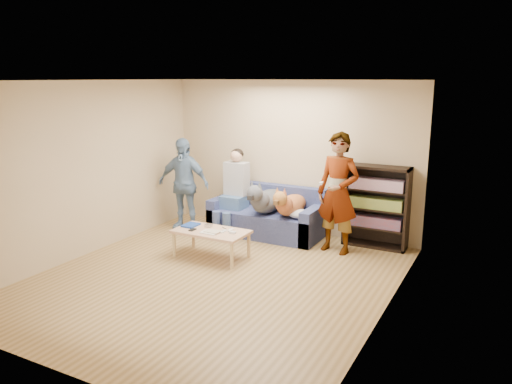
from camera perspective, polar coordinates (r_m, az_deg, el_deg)
The scene contains 27 objects.
ground at distance 6.81m, azimuth -4.78°, elevation -9.84°, with size 5.00×5.00×0.00m, color olive.
ceiling at distance 6.28m, azimuth -5.23°, elevation 12.59°, with size 5.00×5.00×0.00m, color white.
wall_back at distance 8.60m, azimuth 4.05°, elevation 4.00°, with size 4.50×4.50×0.00m, color tan.
wall_front at distance 4.60m, azimuth -22.11°, elevation -4.92°, with size 4.50×4.50×0.00m, color tan.
wall_left at distance 7.85m, azimuth -18.97°, elevation 2.47°, with size 5.00×5.00×0.00m, color tan.
wall_right at distance 5.57m, azimuth 14.91°, elevation -1.37°, with size 5.00×5.00×0.00m, color tan.
blanket at distance 8.05m, azimuth 5.01°, elevation -2.50°, with size 0.39×0.33×0.14m, color silver.
person_standing_right at distance 7.64m, azimuth 9.35°, elevation -0.13°, with size 0.68×0.44×1.85m, color gray.
person_standing_left at distance 8.81m, azimuth -8.30°, elevation 0.90°, with size 0.95×0.40×1.63m, color #6A84A9.
held_controller at distance 7.48m, azimuth 7.46°, elevation 1.01°, with size 0.04×0.13×0.03m, color silver.
notebook_blue at distance 7.70m, azimuth -7.46°, elevation -3.77°, with size 0.20×0.26×0.03m, color #1A3C93.
papers at distance 7.34m, azimuth -5.25°, elevation -4.60°, with size 0.26×0.20×0.01m, color silver.
magazine at distance 7.34m, azimuth -4.97°, elevation -4.49°, with size 0.22×0.17×0.01m, color #C3B59C.
camera_silver at distance 7.60m, azimuth -5.43°, elevation -3.85°, with size 0.11×0.06×0.05m, color #BBBCC0.
controller_a at distance 7.38m, azimuth -2.90°, elevation -4.39°, with size 0.04×0.13×0.03m, color white.
controller_b at distance 7.28m, azimuth -2.68°, elevation -4.65°, with size 0.09×0.06×0.03m, color silver.
headphone_cup_a at distance 7.33m, azimuth -3.92°, elevation -4.59°, with size 0.07×0.07×0.02m, color silver.
headphone_cup_b at distance 7.39m, azimuth -3.60°, elevation -4.42°, with size 0.07×0.07×0.02m, color silver.
pen_orange at distance 7.33m, azimuth -5.97°, elevation -4.67°, with size 0.01×0.01×0.14m, color orange.
pen_black at distance 7.53m, azimuth -3.64°, elevation -4.14°, with size 0.01×0.01×0.14m, color black.
wallet at distance 7.49m, azimuth -7.27°, elevation -4.30°, with size 0.07×0.12×0.01m, color black.
sofa at distance 8.56m, azimuth 1.32°, elevation -3.00°, with size 1.90×0.85×0.82m.
person_seated at distance 8.60m, azimuth -2.55°, elevation 0.45°, with size 0.40×0.73×1.47m.
dog_gray at distance 8.29m, azimuth 1.15°, elevation -0.92°, with size 0.43×1.26×0.62m.
dog_tan at distance 8.13m, azimuth 3.85°, elevation -1.41°, with size 0.38×1.15×0.55m.
coffee_table at distance 7.46m, azimuth -5.15°, elevation -4.73°, with size 1.10×0.60×0.42m.
bookshelf at distance 8.07m, azimuth 13.60°, elevation -1.43°, with size 1.00×0.34×1.30m.
Camera 1 is at (3.41, -5.28, 2.64)m, focal length 35.00 mm.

